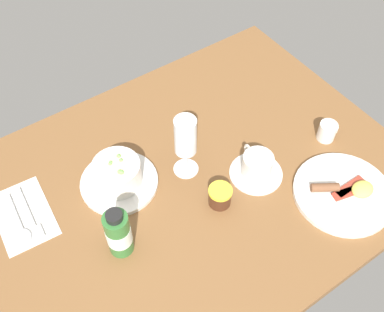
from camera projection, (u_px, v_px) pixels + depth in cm
name	position (u px, v px, depth cm)	size (l,w,h in cm)	color
ground_plane	(194.00, 181.00, 120.50)	(110.00, 84.00, 3.00)	brown
porridge_bowl	(118.00, 175.00, 115.24)	(20.05, 20.05, 8.78)	silver
cutlery_setting	(24.00, 216.00, 111.93)	(14.10, 20.33, 0.90)	silver
coffee_cup	(257.00, 167.00, 117.74)	(13.99, 13.99, 6.93)	silver
creamer_jug	(327.00, 131.00, 125.71)	(4.94, 5.83, 5.95)	silver
wine_glass	(186.00, 139.00, 111.44)	(6.65, 6.65, 18.77)	white
jam_jar	(220.00, 196.00, 112.55)	(5.95, 5.95, 5.39)	#472616
sauce_bottle_green	(118.00, 233.00, 101.56)	(5.82, 5.82, 14.92)	#337233
breakfast_plate	(344.00, 193.00, 115.37)	(25.11, 25.11, 3.70)	silver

